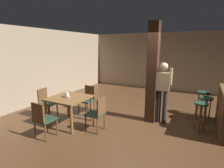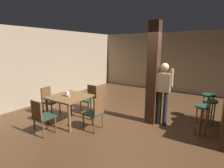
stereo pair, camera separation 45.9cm
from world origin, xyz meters
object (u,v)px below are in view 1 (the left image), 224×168
object	(u,v)px
dining_table	(69,101)
bar_stool_far	(203,98)
chair_north	(88,98)
chair_east	(98,112)
napkin_cup	(67,95)
chair_west	(46,102)
bar_stool_near	(201,110)
standing_person	(163,88)
chair_south	(43,118)
salt_shaker	(69,97)
bar_stool_mid	(206,103)

from	to	relation	value
dining_table	bar_stool_far	xyz separation A→B (m)	(3.29, 2.36, -0.06)
dining_table	chair_north	distance (m)	0.90
chair_east	napkin_cup	distance (m)	1.02
dining_table	chair_west	xyz separation A→B (m)	(-0.93, 0.02, -0.15)
dining_table	napkin_cup	world-z (taller)	napkin_cup
chair_west	dining_table	bearing A→B (deg)	-1.15
bar_stool_near	standing_person	bearing A→B (deg)	174.62
chair_west	standing_person	xyz separation A→B (m)	(3.19, 1.26, 0.50)
chair_south	chair_north	bearing A→B (deg)	90.02
bar_stool_near	bar_stool_far	bearing A→B (deg)	87.91
dining_table	chair_east	xyz separation A→B (m)	(0.92, -0.00, -0.15)
chair_north	salt_shaker	distance (m)	1.00
salt_shaker	bar_stool_mid	world-z (taller)	salt_shaker
chair_west	salt_shaker	distance (m)	1.04
chair_east	chair_south	xyz separation A→B (m)	(-0.93, -0.91, 0.00)
napkin_cup	bar_stool_far	world-z (taller)	napkin_cup
napkin_cup	standing_person	world-z (taller)	standing_person
chair_east	bar_stool_near	distance (m)	2.60
dining_table	napkin_cup	size ratio (longest dim) A/B	7.41
bar_stool_mid	napkin_cup	bearing A→B (deg)	-150.50
dining_table	bar_stool_near	xyz separation A→B (m)	(3.24, 1.19, -0.09)
dining_table	chair_north	bearing A→B (deg)	90.32
chair_north	standing_person	size ratio (longest dim) A/B	0.52
chair_east	salt_shaker	size ratio (longest dim) A/B	12.67
standing_person	bar_stool_far	xyz separation A→B (m)	(1.03, 1.08, -0.41)
bar_stool_far	chair_east	bearing A→B (deg)	-135.06
chair_west	chair_north	size ratio (longest dim) A/B	1.00
dining_table	chair_north	world-z (taller)	chair_north
bar_stool_mid	bar_stool_far	xyz separation A→B (m)	(-0.07, 0.46, 0.04)
salt_shaker	bar_stool_far	distance (m)	4.04
chair_north	standing_person	bearing A→B (deg)	9.77
bar_stool_mid	salt_shaker	bearing A→B (deg)	-149.32
chair_north	bar_stool_near	bearing A→B (deg)	5.23
napkin_cup	bar_stool_mid	world-z (taller)	napkin_cup
chair_east	bar_stool_mid	distance (m)	3.09
chair_west	standing_person	bearing A→B (deg)	21.56
chair_north	chair_south	bearing A→B (deg)	-89.98
chair_west	napkin_cup	world-z (taller)	napkin_cup
napkin_cup	standing_person	xyz separation A→B (m)	(2.30, 1.30, 0.16)
chair_east	chair_west	distance (m)	1.85
chair_north	bar_stool_mid	distance (m)	3.51
chair_west	standing_person	distance (m)	3.46
chair_west	bar_stool_near	distance (m)	4.33
bar_stool_near	bar_stool_mid	distance (m)	0.72
napkin_cup	salt_shaker	xyz separation A→B (m)	(0.10, -0.03, -0.03)
chair_north	chair_south	world-z (taller)	same
napkin_cup	bar_stool_far	distance (m)	4.10
bar_stool_near	chair_south	bearing A→B (deg)	-147.09
chair_south	napkin_cup	distance (m)	0.95
dining_table	bar_stool_mid	world-z (taller)	dining_table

